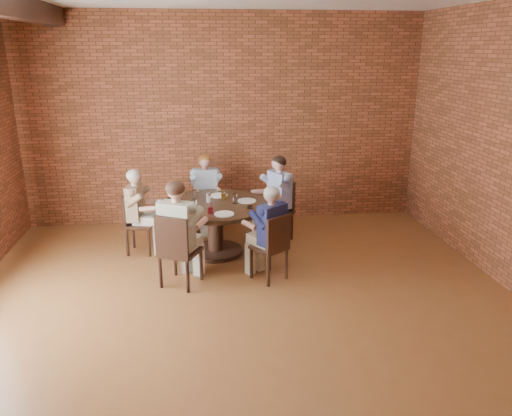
{
  "coord_description": "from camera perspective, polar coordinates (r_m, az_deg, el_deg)",
  "views": [
    {
      "loc": [
        -0.5,
        -4.69,
        2.84
      ],
      "look_at": [
        0.21,
        1.0,
        0.99
      ],
      "focal_mm": 35.0,
      "sensor_mm": 36.0,
      "label": 1
    }
  ],
  "objects": [
    {
      "name": "glass_e",
      "position": [
        6.79,
        -7.02,
        0.46
      ],
      "size": [
        0.07,
        0.07,
        0.14
      ],
      "primitive_type": "cylinder",
      "color": "white",
      "rests_on": "dining_table"
    },
    {
      "name": "chair_a",
      "position": [
        7.68,
        2.8,
        0.14
      ],
      "size": [
        0.55,
        0.55,
        0.92
      ],
      "rotation": [
        0.0,
        0.0,
        -1.11
      ],
      "color": "black",
      "rests_on": "floor"
    },
    {
      "name": "glass_b",
      "position": [
        7.19,
        -3.73,
        1.54
      ],
      "size": [
        0.07,
        0.07,
        0.14
      ],
      "primitive_type": "cylinder",
      "color": "white",
      "rests_on": "dining_table"
    },
    {
      "name": "chair_c",
      "position": [
        7.33,
        -13.68,
        -1.41
      ],
      "size": [
        0.43,
        0.43,
        0.88
      ],
      "rotation": [
        0.0,
        0.0,
        1.41
      ],
      "color": "black",
      "rests_on": "floor"
    },
    {
      "name": "chair_d",
      "position": [
        6.15,
        -9.06,
        -4.58
      ],
      "size": [
        0.58,
        0.58,
        0.94
      ],
      "rotation": [
        0.0,
        0.0,
        2.67
      ],
      "color": "black",
      "rests_on": "floor"
    },
    {
      "name": "glass_f",
      "position": [
        6.57,
        -5.26,
        -0.08
      ],
      "size": [
        0.07,
        0.07,
        0.14
      ],
      "primitive_type": "cylinder",
      "color": "white",
      "rests_on": "dining_table"
    },
    {
      "name": "wall_back",
      "position": [
        8.29,
        -3.63,
        9.95
      ],
      "size": [
        7.0,
        0.0,
        7.0
      ],
      "primitive_type": "plane",
      "rotation": [
        1.57,
        0.0,
        0.0
      ],
      "color": "brown",
      "rests_on": "ground"
    },
    {
      "name": "diner_c",
      "position": [
        7.27,
        -13.23,
        -0.45
      ],
      "size": [
        0.64,
        0.55,
        1.22
      ],
      "primitive_type": null,
      "rotation": [
        0.0,
        0.0,
        1.41
      ],
      "color": "brown",
      "rests_on": "floor"
    },
    {
      "name": "chair_e",
      "position": [
        6.25,
        1.95,
        -4.25
      ],
      "size": [
        0.53,
        0.53,
        0.88
      ],
      "rotation": [
        0.0,
        0.0,
        3.75
      ],
      "color": "black",
      "rests_on": "floor"
    },
    {
      "name": "plate_c",
      "position": [
        7.03,
        -8.31,
        0.48
      ],
      "size": [
        0.26,
        0.26,
        0.01
      ],
      "primitive_type": "cylinder",
      "color": "white",
      "rests_on": "dining_table"
    },
    {
      "name": "diner_a",
      "position": [
        7.59,
        2.33,
        1.11
      ],
      "size": [
        0.78,
        0.73,
        1.3
      ],
      "primitive_type": null,
      "rotation": [
        0.0,
        0.0,
        -1.11
      ],
      "color": "#3F53A3",
      "rests_on": "floor"
    },
    {
      "name": "plate_b",
      "position": [
        7.38,
        -4.23,
        1.45
      ],
      "size": [
        0.26,
        0.26,
        0.01
      ],
      "primitive_type": "cylinder",
      "color": "white",
      "rests_on": "dining_table"
    },
    {
      "name": "chair_b",
      "position": [
        8.08,
        -5.78,
        0.85
      ],
      "size": [
        0.42,
        0.42,
        0.89
      ],
      "rotation": [
        0.0,
        0.0,
        0.11
      ],
      "color": "black",
      "rests_on": "floor"
    },
    {
      "name": "smartphone",
      "position": [
        6.83,
        -0.71,
        0.12
      ],
      "size": [
        0.09,
        0.15,
        0.01
      ],
      "primitive_type": "cube",
      "rotation": [
        0.0,
        0.0,
        -0.14
      ],
      "color": "black",
      "rests_on": "dining_table"
    },
    {
      "name": "plate_a",
      "position": [
        7.1,
        -1.07,
        0.83
      ],
      "size": [
        0.26,
        0.26,
        0.01
      ],
      "primitive_type": "cylinder",
      "color": "white",
      "rests_on": "dining_table"
    },
    {
      "name": "floor",
      "position": [
        5.51,
        -0.91,
        -13.14
      ],
      "size": [
        7.0,
        7.0,
        0.0
      ],
      "primitive_type": "plane",
      "color": "brown",
      "rests_on": "ground"
    },
    {
      "name": "plate_d",
      "position": [
        6.54,
        -3.65,
        -0.69
      ],
      "size": [
        0.26,
        0.26,
        0.01
      ],
      "primitive_type": "cylinder",
      "color": "white",
      "rests_on": "dining_table"
    },
    {
      "name": "glass_d",
      "position": [
        7.07,
        -5.43,
        1.2
      ],
      "size": [
        0.07,
        0.07,
        0.14
      ],
      "primitive_type": "cylinder",
      "color": "white",
      "rests_on": "dining_table"
    },
    {
      "name": "diner_e",
      "position": [
        6.25,
        1.51,
        -2.94
      ],
      "size": [
        0.71,
        0.74,
        1.23
      ],
      "primitive_type": null,
      "rotation": [
        0.0,
        0.0,
        3.75
      ],
      "color": "#181B43",
      "rests_on": "floor"
    },
    {
      "name": "dining_table",
      "position": [
        7.09,
        -4.68,
        -1.2
      ],
      "size": [
        1.54,
        1.54,
        0.75
      ],
      "color": "black",
      "rests_on": "floor"
    },
    {
      "name": "diner_b",
      "position": [
        7.97,
        -5.74,
        1.64
      ],
      "size": [
        0.53,
        0.63,
        1.24
      ],
      "primitive_type": null,
      "rotation": [
        0.0,
        0.0,
        0.11
      ],
      "color": "#A0B5CC",
      "rests_on": "floor"
    },
    {
      "name": "glass_a",
      "position": [
        7.0,
        -2.39,
        1.1
      ],
      "size": [
        0.07,
        0.07,
        0.14
      ],
      "primitive_type": "cylinder",
      "color": "white",
      "rests_on": "dining_table"
    },
    {
      "name": "diner_d",
      "position": [
        6.16,
        -8.75,
        -2.91
      ],
      "size": [
        0.78,
        0.83,
        1.35
      ],
      "primitive_type": null,
      "rotation": [
        0.0,
        0.0,
        2.67
      ],
      "color": "#B9A091",
      "rests_on": "floor"
    },
    {
      "name": "glass_c",
      "position": [
        7.23,
        -7.01,
        1.53
      ],
      "size": [
        0.07,
        0.07,
        0.14
      ],
      "primitive_type": "cylinder",
      "color": "white",
      "rests_on": "dining_table"
    }
  ]
}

